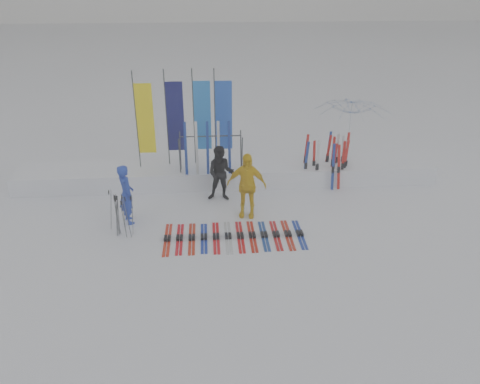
{
  "coord_description": "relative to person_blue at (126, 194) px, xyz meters",
  "views": [
    {
      "loc": [
        -0.68,
        -10.12,
        6.57
      ],
      "look_at": [
        0.2,
        1.6,
        1.0
      ],
      "focal_mm": 35.0,
      "sensor_mm": 36.0,
      "label": 1
    }
  ],
  "objects": [
    {
      "name": "pole_cluster",
      "position": [
        -0.09,
        -0.74,
        -0.28
      ],
      "size": [
        0.73,
        0.56,
        1.24
      ],
      "color": "#595B60",
      "rests_on": "ground"
    },
    {
      "name": "person_yellow",
      "position": [
        3.41,
        0.13,
        0.1
      ],
      "size": [
        1.22,
        0.71,
        1.95
      ],
      "primitive_type": "imported",
      "rotation": [
        0.0,
        0.0,
        -0.22
      ],
      "color": "yellow",
      "rests_on": "ground"
    },
    {
      "name": "person_blue",
      "position": [
        0.0,
        0.0,
        0.0
      ],
      "size": [
        0.64,
        0.75,
        1.75
      ],
      "primitive_type": "imported",
      "rotation": [
        0.0,
        0.0,
        1.99
      ],
      "color": "#1D36AB",
      "rests_on": "ground"
    },
    {
      "name": "upright_skis",
      "position": [
        6.45,
        2.28,
        -0.08
      ],
      "size": [
        1.62,
        1.12,
        1.7
      ],
      "color": "silver",
      "rests_on": "ground"
    },
    {
      "name": "feather_flags",
      "position": [
        1.66,
        2.87,
        1.37
      ],
      "size": [
        3.12,
        0.26,
        3.2
      ],
      "color": "#383A3F",
      "rests_on": "ground"
    },
    {
      "name": "ski_rack",
      "position": [
        2.43,
        2.24,
        0.51
      ],
      "size": [
        2.04,
        0.8,
        1.23
      ],
      "color": "#383A3F",
      "rests_on": "ground"
    },
    {
      "name": "ground",
      "position": [
        2.99,
        -1.96,
        -0.88
      ],
      "size": [
        120.0,
        120.0,
        0.0
      ],
      "primitive_type": "plane",
      "color": "white",
      "rests_on": "ground"
    },
    {
      "name": "tent_canopy",
      "position": [
        7.61,
        4.12,
        0.35
      ],
      "size": [
        2.92,
        2.96,
        2.45
      ],
      "primitive_type": "imported",
      "rotation": [
        0.0,
        0.0,
        0.1
      ],
      "color": "white",
      "rests_on": "ground"
    },
    {
      "name": "snow_bank",
      "position": [
        2.99,
        2.64,
        -0.58
      ],
      "size": [
        14.0,
        1.6,
        0.6
      ],
      "primitive_type": "cube",
      "color": "white",
      "rests_on": "ground"
    },
    {
      "name": "person_black",
      "position": [
        2.72,
        1.27,
        0.01
      ],
      "size": [
        0.94,
        0.78,
        1.76
      ],
      "primitive_type": "imported",
      "rotation": [
        0.0,
        0.0,
        -0.14
      ],
      "color": "black",
      "rests_on": "ground"
    },
    {
      "name": "ski_row",
      "position": [
        2.96,
        -1.11,
        -0.84
      ],
      "size": [
        3.78,
        1.7,
        0.07
      ],
      "color": "red",
      "rests_on": "ground"
    }
  ]
}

